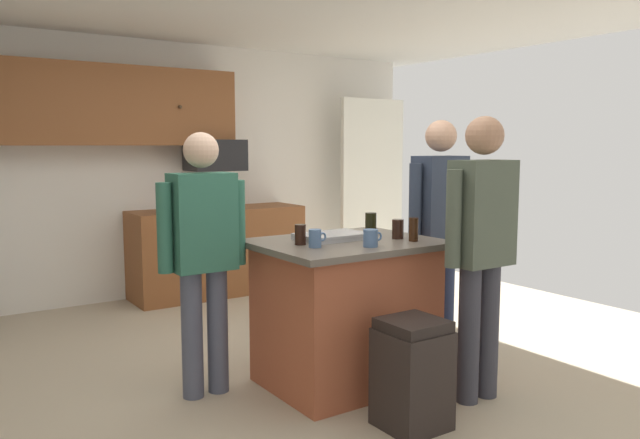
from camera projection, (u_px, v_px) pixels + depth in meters
name	position (u px, v px, depth m)	size (l,w,h in m)	color
floor	(292.00, 376.00, 4.23)	(7.04, 7.04, 0.00)	#B7A88E
back_wall	(149.00, 170.00, 6.39)	(6.40, 0.10, 2.60)	white
french_door_window_panel	(372.00, 183.00, 7.52)	(0.90, 0.06, 2.00)	white
cabinet_run_upper	(112.00, 106.00, 5.93)	(2.40, 0.38, 0.75)	brown
cabinet_run_lower	(218.00, 251.00, 6.56)	(1.80, 0.63, 0.90)	brown
microwave_over_range	(215.00, 155.00, 6.46)	(0.56, 0.40, 0.32)	black
kitchen_island	(346.00, 311.00, 4.07)	(1.14, 0.92, 0.94)	#AD5638
person_guest_left	(203.00, 247.00, 3.82)	(0.57, 0.22, 1.63)	#4C5166
person_host_foreground	(481.00, 238.00, 3.73)	(0.57, 0.23, 1.72)	#383842
person_elder_center	(439.00, 220.00, 4.59)	(0.57, 0.23, 1.73)	#232D4C
mug_ceramic_white	(371.00, 238.00, 3.76)	(0.13, 0.09, 0.11)	#4C6B99
glass_pilsner	(371.00, 224.00, 4.23)	(0.08, 0.08, 0.16)	black
glass_dark_ale	(414.00, 229.00, 3.98)	(0.06, 0.06, 0.15)	#311A0C
mug_blue_stoneware	(315.00, 238.00, 3.74)	(0.12, 0.08, 0.11)	#4C6B99
glass_short_whisky	(398.00, 229.00, 4.09)	(0.08, 0.08, 0.13)	black
tumbler_amber	(300.00, 235.00, 3.84)	(0.07, 0.07, 0.13)	black
serving_tray	(332.00, 236.00, 4.06)	(0.44, 0.30, 0.04)	#B7B7BC
trash_bin	(412.00, 374.00, 3.43)	(0.34, 0.34, 0.61)	black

